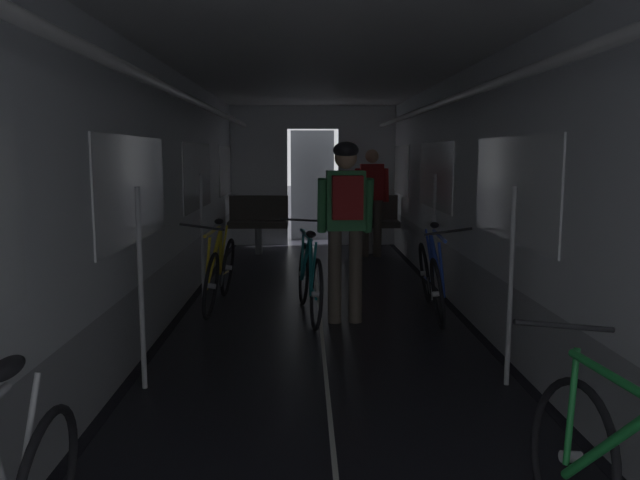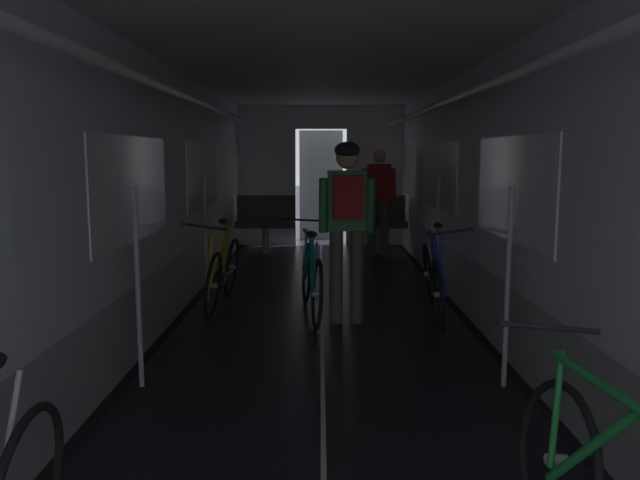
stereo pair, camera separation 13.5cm
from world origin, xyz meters
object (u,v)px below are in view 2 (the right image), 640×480
at_px(bench_seat_far_left, 264,219).
at_px(person_cyclist_aisle, 345,212).
at_px(bicycle_blue, 432,278).
at_px(bench_seat_far_right, 374,219).
at_px(person_standing_near_bench, 377,195).
at_px(bicycle_teal_in_aisle, 309,278).
at_px(bicycle_yellow, 221,271).

height_order(bench_seat_far_left, person_cyclist_aisle, person_cyclist_aisle).
bearing_deg(bicycle_blue, bench_seat_far_right, 93.22).
xyz_separation_m(bicycle_blue, person_standing_near_bench, (-0.22, 3.64, 0.60)).
relative_size(bench_seat_far_left, bench_seat_far_right, 1.00).
bearing_deg(bicycle_teal_in_aisle, person_cyclist_aisle, -37.46).
relative_size(bench_seat_far_right, bicycle_teal_in_aisle, 0.58).
relative_size(bicycle_yellow, person_cyclist_aisle, 0.98).
relative_size(bench_seat_far_right, person_cyclist_aisle, 0.57).
bearing_deg(person_cyclist_aisle, bench_seat_far_right, 81.27).
relative_size(bicycle_yellow, person_standing_near_bench, 1.01).
xyz_separation_m(bicycle_blue, bicycle_teal_in_aisle, (-1.23, -0.03, 0.00)).
distance_m(bench_seat_far_right, person_cyclist_aisle, 4.39).
bearing_deg(person_standing_near_bench, bicycle_blue, -86.50).
distance_m(bench_seat_far_left, bench_seat_far_right, 1.80).
distance_m(bench_seat_far_right, bicycle_teal_in_aisle, 4.17).
xyz_separation_m(bicycle_yellow, person_cyclist_aisle, (1.29, -0.69, 0.69)).
bearing_deg(person_cyclist_aisle, bicycle_teal_in_aisle, 142.54).
distance_m(person_cyclist_aisle, bicycle_teal_in_aisle, 0.81).
xyz_separation_m(bench_seat_far_left, bicycle_teal_in_aisle, (0.80, -4.04, -0.18)).
bearing_deg(bicycle_blue, person_cyclist_aisle, -161.79).
bearing_deg(bicycle_yellow, bench_seat_far_left, 87.56).
xyz_separation_m(person_cyclist_aisle, person_standing_near_bench, (0.66, 3.93, -0.10)).
distance_m(bicycle_yellow, person_cyclist_aisle, 1.62).
bearing_deg(bench_seat_far_left, bicycle_teal_in_aisle, -78.87).
xyz_separation_m(bench_seat_far_right, person_standing_near_bench, (0.00, -0.38, 0.41)).
xyz_separation_m(bench_seat_far_left, person_cyclist_aisle, (1.14, -4.31, 0.50)).
bearing_deg(bench_seat_far_left, person_cyclist_aisle, -75.19).
bearing_deg(person_standing_near_bench, bench_seat_far_left, 168.21).
xyz_separation_m(bench_seat_far_left, bicycle_blue, (2.03, -4.01, -0.19)).
relative_size(bench_seat_far_left, person_standing_near_bench, 0.58).
bearing_deg(person_standing_near_bench, bicycle_yellow, -121.13).
relative_size(bench_seat_far_left, bicycle_yellow, 0.58).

